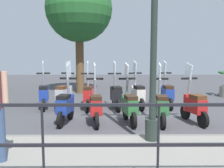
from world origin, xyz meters
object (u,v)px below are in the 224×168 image
scooter_near_1 (161,106)px  scooter_far_4 (64,94)px  scooter_far_2 (116,95)px  scooter_far_5 (44,94)px  scooter_near_3 (96,106)px  lamp_post_near (154,39)px  tree_distant (79,9)px  scooter_far_1 (138,94)px  scooter_far_3 (88,95)px  scooter_near_0 (194,105)px  scooter_near_2 (129,105)px  scooter_far_0 (167,93)px  scooter_near_4 (65,105)px

scooter_near_1 → scooter_far_4: 3.32m
scooter_far_2 → scooter_far_5: 2.33m
scooter_near_1 → scooter_near_3: bearing=92.4°
lamp_post_near → tree_distant: (6.64, 2.15, 1.66)m
scooter_far_4 → scooter_far_1: bearing=-73.7°
lamp_post_near → scooter_far_3: 3.91m
scooter_far_2 → scooter_far_5: same height
scooter_near_0 → scooter_near_2: bearing=78.3°
scooter_near_0 → scooter_far_0: size_ratio=1.00×
lamp_post_near → scooter_near_4: (1.66, 1.93, -1.55)m
scooter_near_0 → scooter_far_5: size_ratio=1.00×
scooter_near_4 → scooter_far_0: same height
scooter_near_0 → scooter_near_4: size_ratio=1.00×
scooter_far_2 → scooter_near_2: bearing=-178.4°
scooter_near_2 → scooter_far_2: same height
tree_distant → scooter_far_1: size_ratio=3.37×
scooter_far_3 → scooter_far_2: bearing=-94.5°
lamp_post_near → scooter_far_4: 4.37m
scooter_far_0 → scooter_far_3: 2.57m
scooter_near_1 → scooter_far_4: (1.85, 2.75, 0.00)m
scooter_near_3 → scooter_far_5: 2.54m
tree_distant → scooter_far_2: bearing=-155.5°
scooter_near_4 → scooter_far_1: size_ratio=1.00×
scooter_far_0 → scooter_near_2: bearing=139.8°
lamp_post_near → scooter_far_0: bearing=-17.1°
scooter_near_4 → scooter_far_5: 1.98m
scooter_near_2 → scooter_far_4: 2.67m
scooter_near_2 → scooter_near_4: 1.62m
tree_distant → scooter_near_1: bearing=-152.7°
scooter_near_2 → scooter_far_0: 2.31m
tree_distant → scooter_far_4: size_ratio=3.37×
scooter_near_4 → scooter_far_1: (1.75, -2.03, 0.00)m
scooter_far_1 → scooter_near_4: bearing=118.8°
scooter_far_4 → scooter_far_5: (-0.03, 0.66, 0.00)m
scooter_far_2 → tree_distant: bearing=15.8°
scooter_far_5 → scooter_far_0: bearing=-101.8°
lamp_post_near → scooter_far_5: (3.37, 2.93, -1.55)m
scooter_near_3 → scooter_near_4: bearing=75.7°
scooter_near_1 → scooter_far_3: (1.71, 1.98, 0.00)m
scooter_near_0 → scooter_far_1: bearing=22.1°
scooter_near_1 → scooter_near_0: bearing=-81.1°
scooter_far_3 → scooter_far_5: size_ratio=1.00×
scooter_near_3 → scooter_far_1: bearing=-41.0°
scooter_near_1 → scooter_near_2: 0.79m
lamp_post_near → scooter_far_0: lamp_post_near is taller
scooter_near_0 → scooter_far_0: same height
scooter_near_3 → scooter_near_1: bearing=-97.3°
scooter_near_0 → scooter_near_3: 2.51m
scooter_near_1 → scooter_far_1: same height
scooter_far_5 → scooter_near_2: bearing=-137.2°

